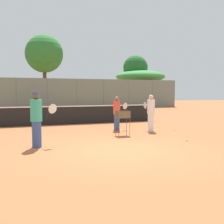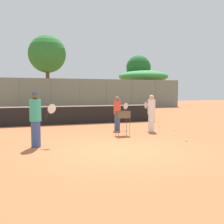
{
  "view_description": "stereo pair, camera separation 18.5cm",
  "coord_description": "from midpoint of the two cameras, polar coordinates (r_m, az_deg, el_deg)",
  "views": [
    {
      "loc": [
        -3.03,
        -7.67,
        1.87
      ],
      "look_at": [
        0.8,
        2.89,
        1.0
      ],
      "focal_mm": 42.0,
      "sensor_mm": 36.0,
      "label": 1
    },
    {
      "loc": [
        -2.86,
        -7.73,
        1.87
      ],
      "look_at": [
        0.8,
        2.89,
        1.0
      ],
      "focal_mm": 42.0,
      "sensor_mm": 36.0,
      "label": 2
    }
  ],
  "objects": [
    {
      "name": "tree_3",
      "position": [
        35.86,
        5.92,
        9.43
      ],
      "size": [
        3.31,
        3.31,
        6.75
      ],
      "color": "brown",
      "rests_on": "ground_plane"
    },
    {
      "name": "tennis_ball_1",
      "position": [
        14.13,
        2.56,
        -3.05
      ],
      "size": [
        0.07,
        0.07,
        0.07
      ],
      "primitive_type": "sphere",
      "color": "#D1E54C",
      "rests_on": "ground_plane"
    },
    {
      "name": "tennis_ball_0",
      "position": [
        13.02,
        13.89,
        -3.81
      ],
      "size": [
        0.07,
        0.07,
        0.07
      ],
      "primitive_type": "sphere",
      "color": "#D1E54C",
      "rests_on": "ground_plane"
    },
    {
      "name": "tennis_ball_2",
      "position": [
        14.04,
        10.59,
        -3.17
      ],
      "size": [
        0.07,
        0.07,
        0.07
      ],
      "primitive_type": "sphere",
      "color": "#D1E54C",
      "rests_on": "ground_plane"
    },
    {
      "name": "ball_cart",
      "position": [
        11.26,
        2.87,
        -1.0
      ],
      "size": [
        0.56,
        0.41,
        1.05
      ],
      "color": "brown",
      "rests_on": "ground_plane"
    },
    {
      "name": "player_yellow_shirt",
      "position": [
        12.71,
        1.61,
        -0.19
      ],
      "size": [
        0.87,
        0.39,
        1.65
      ],
      "rotation": [
        0.0,
        0.0,
        0.29
      ],
      "color": "#334C8C",
      "rests_on": "ground_plane"
    },
    {
      "name": "tree_0",
      "position": [
        30.3,
        -13.75,
        12.09
      ],
      "size": [
        4.1,
        4.1,
        8.07
      ],
      "color": "brown",
      "rests_on": "ground_plane"
    },
    {
      "name": "ground_plane",
      "position": [
        8.45,
        1.91,
        -8.35
      ],
      "size": [
        80.0,
        80.0,
        0.0
      ],
      "primitive_type": "plane",
      "color": "#B26038"
    },
    {
      "name": "back_fence",
      "position": [
        28.37,
        -13.07,
        3.85
      ],
      "size": [
        31.12,
        0.08,
        3.29
      ],
      "color": "slate",
      "rests_on": "ground_plane"
    },
    {
      "name": "tennis_net",
      "position": [
        15.28,
        -7.82,
        -0.54
      ],
      "size": [
        10.39,
        0.1,
        1.07
      ],
      "color": "#26592D",
      "rests_on": "ground_plane"
    },
    {
      "name": "player_white_outfit",
      "position": [
        9.15,
        -15.71,
        -1.39
      ],
      "size": [
        0.94,
        0.39,
        1.87
      ],
      "rotation": [
        0.0,
        0.0,
        0.17
      ],
      "color": "#334C8C",
      "rests_on": "ground_plane"
    },
    {
      "name": "tree_2",
      "position": [
        35.53,
        6.97,
        7.62
      ],
      "size": [
        6.57,
        6.57,
        4.71
      ],
      "color": "brown",
      "rests_on": "ground_plane"
    },
    {
      "name": "player_red_cap",
      "position": [
        12.49,
        8.98,
        -0.14
      ],
      "size": [
        0.36,
        0.92,
        1.73
      ],
      "rotation": [
        0.0,
        0.0,
        1.64
      ],
      "color": "white",
      "rests_on": "ground_plane"
    },
    {
      "name": "tennis_ball_4",
      "position": [
        10.34,
        16.43,
        -5.98
      ],
      "size": [
        0.07,
        0.07,
        0.07
      ],
      "primitive_type": "sphere",
      "color": "#D1E54C",
      "rests_on": "ground_plane"
    },
    {
      "name": "tennis_ball_3",
      "position": [
        13.09,
        -22.72,
        -3.98
      ],
      "size": [
        0.07,
        0.07,
        0.07
      ],
      "primitive_type": "sphere",
      "color": "#D1E54C",
      "rests_on": "ground_plane"
    }
  ]
}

